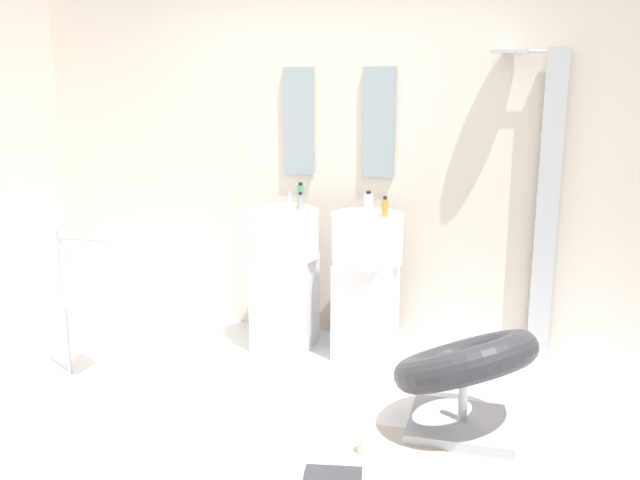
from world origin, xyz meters
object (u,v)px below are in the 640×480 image
shower_column (545,200)px  soap_bottle_green (301,196)px  lounge_chair (464,370)px  towel_rack (84,281)px  soap_bottle_white (368,206)px  soap_bottle_grey (300,202)px  pedestal_sink_right (366,279)px  magazine_charcoal (333,478)px  pedestal_sink_left (285,273)px  soap_bottle_amber (385,207)px  coffee_mug (365,444)px

shower_column → soap_bottle_green: (-1.63, -0.21, -0.01)m
lounge_chair → soap_bottle_green: 1.74m
shower_column → towel_rack: 3.02m
soap_bottle_green → soap_bottle_white: 0.59m
soap_bottle_white → shower_column: bearing=23.0°
soap_bottle_white → soap_bottle_grey: size_ratio=1.42×
pedestal_sink_right → magazine_charcoal: bearing=-83.8°
shower_column → lounge_chair: shower_column is taller
soap_bottle_grey → pedestal_sink_left: bearing=178.2°
pedestal_sink_left → soap_bottle_amber: (0.71, -0.08, 0.51)m
pedestal_sink_right → coffee_mug: pedestal_sink_right is taller
towel_rack → soap_bottle_grey: 1.49m
pedestal_sink_right → soap_bottle_white: (0.04, -0.17, 0.54)m
pedestal_sink_right → towel_rack: pedestal_sink_right is taller
lounge_chair → soap_bottle_white: size_ratio=6.10×
coffee_mug → pedestal_sink_left: bearing=122.9°
soap_bottle_amber → soap_bottle_green: bearing=165.0°
coffee_mug → soap_bottle_grey: soap_bottle_grey is taller
magazine_charcoal → soap_bottle_green: size_ratio=1.53×
pedestal_sink_right → magazine_charcoal: (0.17, -1.61, -0.51)m
shower_column → pedestal_sink_right: bearing=-165.4°
coffee_mug → soap_bottle_green: size_ratio=0.53×
soap_bottle_grey → magazine_charcoal: bearing=-68.3°
magazine_charcoal → soap_bottle_white: bearing=85.5°
shower_column → magazine_charcoal: bearing=-116.8°
magazine_charcoal → pedestal_sink_left: bearing=105.4°
shower_column → soap_bottle_white: (-1.10, -0.47, -0.01)m
towel_rack → soap_bottle_white: 1.85m
shower_column → towel_rack: bearing=-157.7°
lounge_chair → towel_rack: 2.37m
soap_bottle_white → pedestal_sink_left: bearing=164.7°
lounge_chair → soap_bottle_green: size_ratio=6.17×
towel_rack → soap_bottle_green: bearing=39.1°
pedestal_sink_left → lounge_chair: pedestal_sink_left is taller
soap_bottle_white → towel_rack: bearing=-158.2°
pedestal_sink_right → soap_bottle_white: soap_bottle_white is taller
towel_rack → soap_bottle_white: size_ratio=5.32×
shower_column → magazine_charcoal: (-0.96, -1.91, -1.05)m
pedestal_sink_left → soap_bottle_white: bearing=-15.3°
magazine_charcoal → soap_bottle_amber: size_ratio=2.03×
lounge_chair → towel_rack: (-2.35, 0.10, 0.28)m
pedestal_sink_right → pedestal_sink_left: bearing=180.0°
shower_column → soap_bottle_white: 1.19m
soap_bottle_green → soap_bottle_grey: size_ratio=1.41×
magazine_charcoal → soap_bottle_white: soap_bottle_white is taller
lounge_chair → towel_rack: towel_rack is taller
pedestal_sink_left → lounge_chair: (1.31, -0.93, -0.19)m
towel_rack → lounge_chair: bearing=-2.4°
towel_rack → magazine_charcoal: bearing=-23.2°
pedestal_sink_left → towel_rack: 1.34m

